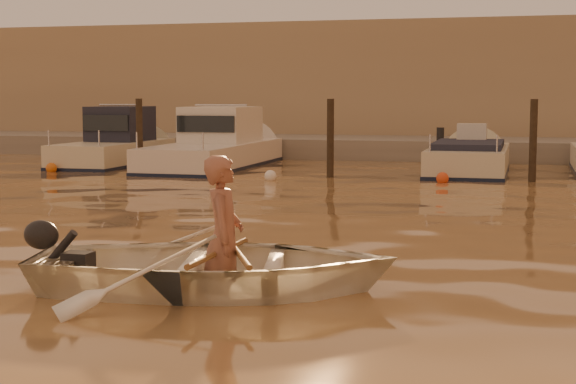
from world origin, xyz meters
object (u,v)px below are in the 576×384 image
(person, at_px, (224,238))
(moored_boat_1, at_px, (113,144))
(moored_boat_2, at_px, (213,146))
(moored_boat_3, at_px, (469,164))
(waterfront_building, at_px, (407,87))
(dinghy, at_px, (215,265))

(person, bearing_deg, moored_boat_1, 17.61)
(person, distance_m, moored_boat_1, 17.84)
(moored_boat_1, height_order, moored_boat_2, same)
(person, relative_size, moored_boat_3, 0.30)
(person, xyz_separation_m, moored_boat_1, (-8.93, 15.44, 0.05))
(person, xyz_separation_m, waterfront_building, (-1.56, 26.44, 1.82))
(person, xyz_separation_m, moored_boat_3, (1.60, 15.44, -0.35))
(waterfront_building, bearing_deg, person, -86.63)
(moored_boat_1, distance_m, moored_boat_3, 10.54)
(dinghy, bearing_deg, moored_boat_3, -18.70)
(moored_boat_3, relative_size, waterfront_building, 0.13)
(moored_boat_3, distance_m, waterfront_building, 11.65)
(moored_boat_1, relative_size, waterfront_building, 0.13)
(dinghy, xyz_separation_m, moored_boat_3, (1.70, 15.46, -0.06))
(moored_boat_1, relative_size, moored_boat_2, 0.76)
(dinghy, height_order, moored_boat_2, moored_boat_2)
(moored_boat_2, bearing_deg, moored_boat_1, 180.00)
(person, relative_size, moored_boat_2, 0.23)
(moored_boat_1, relative_size, moored_boat_3, 1.00)
(person, xyz_separation_m, moored_boat_2, (-5.73, 15.44, 0.05))
(person, bearing_deg, moored_boat_2, 7.94)
(moored_boat_2, relative_size, waterfront_building, 0.17)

